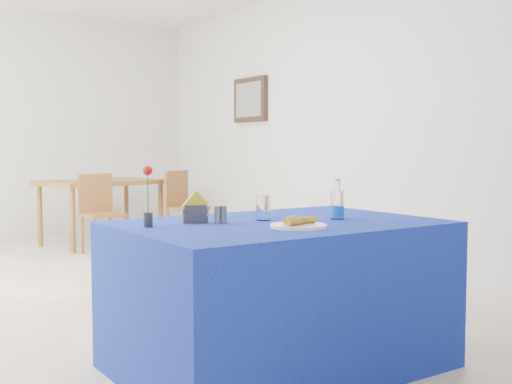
# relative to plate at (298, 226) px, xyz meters

# --- Properties ---
(floor) EXTENTS (7.00, 7.00, 0.00)m
(floor) POSITION_rel_plate_xyz_m (-0.12, 2.33, -0.77)
(floor) COLOR beige
(floor) RESTS_ON ground
(room_shell) EXTENTS (7.00, 7.00, 7.00)m
(room_shell) POSITION_rel_plate_xyz_m (-0.12, 2.33, 0.98)
(room_shell) COLOR silver
(room_shell) RESTS_ON ground
(picture_frame) EXTENTS (0.06, 0.64, 0.52)m
(picture_frame) POSITION_rel_plate_xyz_m (2.35, 3.93, 0.93)
(picture_frame) COLOR black
(picture_frame) RESTS_ON room_shell
(picture_art) EXTENTS (0.02, 0.52, 0.40)m
(picture_art) POSITION_rel_plate_xyz_m (2.32, 3.93, 0.93)
(picture_art) COLOR #998C66
(picture_art) RESTS_ON room_shell
(plate) EXTENTS (0.27, 0.27, 0.01)m
(plate) POSITION_rel_plate_xyz_m (0.00, 0.00, 0.00)
(plate) COLOR white
(plate) RESTS_ON blue_table
(drinking_glass) EXTENTS (0.08, 0.08, 0.13)m
(drinking_glass) POSITION_rel_plate_xyz_m (0.04, 0.35, 0.06)
(drinking_glass) COLOR silver
(drinking_glass) RESTS_ON blue_table
(salt_shaker) EXTENTS (0.03, 0.03, 0.08)m
(salt_shaker) POSITION_rel_plate_xyz_m (-0.22, 0.38, 0.04)
(salt_shaker) COLOR slate
(salt_shaker) RESTS_ON blue_table
(pepper_shaker) EXTENTS (0.03, 0.03, 0.08)m
(pepper_shaker) POSITION_rel_plate_xyz_m (-0.19, 0.37, 0.04)
(pepper_shaker) COLOR #5C5C61
(pepper_shaker) RESTS_ON blue_table
(blue_table) EXTENTS (1.60, 1.10, 0.76)m
(blue_table) POSITION_rel_plate_xyz_m (0.06, 0.25, -0.39)
(blue_table) COLOR navy
(blue_table) RESTS_ON floor
(water_bottle) EXTENTS (0.08, 0.08, 0.21)m
(water_bottle) POSITION_rel_plate_xyz_m (0.40, 0.18, 0.06)
(water_bottle) COLOR white
(water_bottle) RESTS_ON blue_table
(napkin_holder) EXTENTS (0.15, 0.09, 0.16)m
(napkin_holder) POSITION_rel_plate_xyz_m (-0.31, 0.45, 0.04)
(napkin_holder) COLOR #3A3B3F
(napkin_holder) RESTS_ON blue_table
(rose_vase) EXTENTS (0.05, 0.05, 0.30)m
(rose_vase) POSITION_rel_plate_xyz_m (-0.59, 0.41, 0.13)
(rose_vase) COLOR #242529
(rose_vase) RESTS_ON blue_table
(oak_table) EXTENTS (1.51, 1.15, 0.76)m
(oak_table) POSITION_rel_plate_xyz_m (0.85, 4.85, -0.09)
(oak_table) COLOR #945D2B
(oak_table) RESTS_ON floor
(chair_bg_left) EXTENTS (0.41, 0.41, 0.85)m
(chair_bg_left) POSITION_rel_plate_xyz_m (0.59, 4.23, -0.27)
(chair_bg_left) COLOR brown
(chair_bg_left) RESTS_ON floor
(chair_bg_right) EXTENTS (0.50, 0.50, 0.86)m
(chair_bg_right) POSITION_rel_plate_xyz_m (1.65, 4.34, -0.27)
(chair_bg_right) COLOR brown
(chair_bg_right) RESTS_ON floor
(banana_pieces) EXTENTS (0.19, 0.14, 0.03)m
(banana_pieces) POSITION_rel_plate_xyz_m (0.00, 0.02, 0.02)
(banana_pieces) COLOR gold
(banana_pieces) RESTS_ON plate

